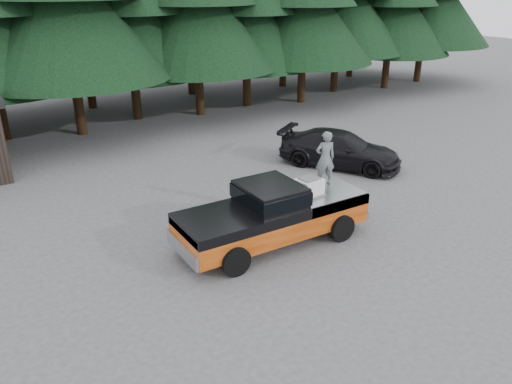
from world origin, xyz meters
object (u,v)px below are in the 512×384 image
pickup_truck (273,223)px  air_compressor (309,188)px  man_on_bed (325,158)px  parked_car (340,149)px

pickup_truck → air_compressor: bearing=-6.7°
air_compressor → man_on_bed: size_ratio=0.42×
pickup_truck → man_on_bed: 2.67m
pickup_truck → parked_car: bearing=34.0°
pickup_truck → man_on_bed: man_on_bed is taller
pickup_truck → parked_car: parked_car is taller
pickup_truck → man_on_bed: bearing=8.3°
man_on_bed → parked_car: (4.01, 3.84, -1.46)m
man_on_bed → pickup_truck: bearing=24.9°
air_compressor → parked_car: (4.96, 4.30, -0.84)m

